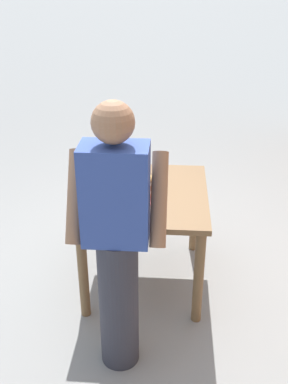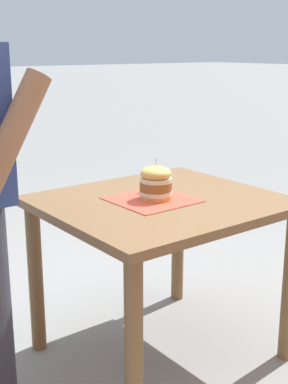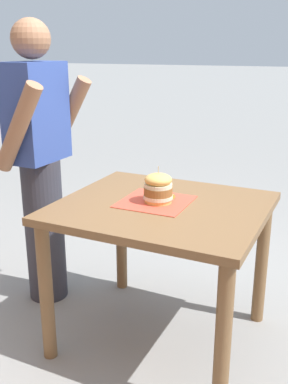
# 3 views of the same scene
# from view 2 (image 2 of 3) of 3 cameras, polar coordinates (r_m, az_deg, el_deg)

# --- Properties ---
(ground_plane) EXTENTS (80.00, 80.00, 0.00)m
(ground_plane) POSITION_cam_2_polar(r_m,az_deg,el_deg) (2.74, 1.74, -16.68)
(ground_plane) COLOR gray
(patio_table) EXTENTS (0.91, 1.02, 0.78)m
(patio_table) POSITION_cam_2_polar(r_m,az_deg,el_deg) (2.46, 1.86, -3.66)
(patio_table) COLOR brown
(patio_table) RESTS_ON ground
(serving_paper) EXTENTS (0.35, 0.35, 0.00)m
(serving_paper) POSITION_cam_2_polar(r_m,az_deg,el_deg) (2.40, 0.87, -0.82)
(serving_paper) COLOR #D64C38
(serving_paper) RESTS_ON patio_table
(sandwich) EXTENTS (0.15, 0.15, 0.19)m
(sandwich) POSITION_cam_2_polar(r_m,az_deg,el_deg) (2.39, 1.28, 1.01)
(sandwich) COLOR #E5B25B
(sandwich) RESTS_ON serving_paper
(pickle_spear) EXTENTS (0.06, 0.07, 0.02)m
(pickle_spear) POSITION_cam_2_polar(r_m,az_deg,el_deg) (2.50, 0.39, 0.14)
(pickle_spear) COLOR #8EA83D
(pickle_spear) RESTS_ON serving_paper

